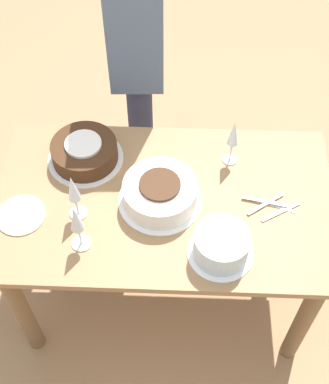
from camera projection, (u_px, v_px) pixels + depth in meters
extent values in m
plane|color=#A87F56|center=(164.00, 287.00, 2.59)|extent=(12.00, 12.00, 0.00)
cube|color=#9E754C|center=(164.00, 202.00, 2.02)|extent=(1.28, 0.74, 0.03)
cylinder|color=brown|center=(289.00, 199.00, 2.47)|extent=(0.07, 0.07, 0.70)
cylinder|color=brown|center=(46.00, 192.00, 2.50)|extent=(0.07, 0.07, 0.70)
cylinder|color=brown|center=(304.00, 320.00, 2.12)|extent=(0.07, 0.07, 0.70)
cylinder|color=brown|center=(21.00, 310.00, 2.15)|extent=(0.07, 0.07, 0.70)
cylinder|color=white|center=(160.00, 200.00, 2.00)|extent=(0.31, 0.31, 0.01)
cylinder|color=white|center=(160.00, 193.00, 1.96)|extent=(0.27, 0.27, 0.09)
cylinder|color=#422614|center=(160.00, 185.00, 1.92)|extent=(0.15, 0.15, 0.01)
cylinder|color=white|center=(86.00, 158.00, 2.12)|extent=(0.30, 0.30, 0.01)
cylinder|color=#422614|center=(84.00, 152.00, 2.09)|extent=(0.26, 0.26, 0.08)
cylinder|color=white|center=(83.00, 144.00, 2.05)|extent=(0.14, 0.14, 0.01)
cylinder|color=white|center=(220.00, 253.00, 1.87)|extent=(0.23, 0.23, 0.01)
cylinder|color=silver|center=(221.00, 245.00, 1.82)|extent=(0.19, 0.19, 0.10)
cylinder|color=silver|center=(82.00, 243.00, 1.89)|extent=(0.07, 0.07, 0.00)
cylinder|color=silver|center=(80.00, 235.00, 1.85)|extent=(0.01, 0.01, 0.10)
cone|color=silver|center=(76.00, 218.00, 1.76)|extent=(0.05, 0.05, 0.12)
cylinder|color=silver|center=(79.00, 213.00, 1.97)|extent=(0.07, 0.07, 0.00)
cylinder|color=silver|center=(77.00, 205.00, 1.93)|extent=(0.01, 0.01, 0.10)
cone|color=silver|center=(73.00, 188.00, 1.84)|extent=(0.05, 0.05, 0.12)
cylinder|color=silver|center=(230.00, 159.00, 2.12)|extent=(0.06, 0.06, 0.00)
cylinder|color=silver|center=(231.00, 151.00, 2.08)|extent=(0.01, 0.01, 0.10)
cone|color=silver|center=(234.00, 133.00, 1.99)|extent=(0.04, 0.04, 0.11)
cylinder|color=beige|center=(21.00, 215.00, 1.96)|extent=(0.18, 0.18, 0.01)
cube|color=silver|center=(273.00, 205.00, 1.99)|extent=(0.16, 0.07, 0.00)
cube|color=silver|center=(281.00, 212.00, 1.97)|extent=(0.15, 0.10, 0.00)
cube|color=silver|center=(266.00, 204.00, 1.99)|extent=(0.15, 0.11, 0.00)
cube|color=silver|center=(265.00, 201.00, 1.99)|extent=(0.17, 0.05, 0.00)
cylinder|color=#2D334C|center=(142.00, 111.00, 2.74)|extent=(0.11, 0.11, 0.81)
cylinder|color=#2D334C|center=(141.00, 143.00, 2.61)|extent=(0.11, 0.11, 0.81)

